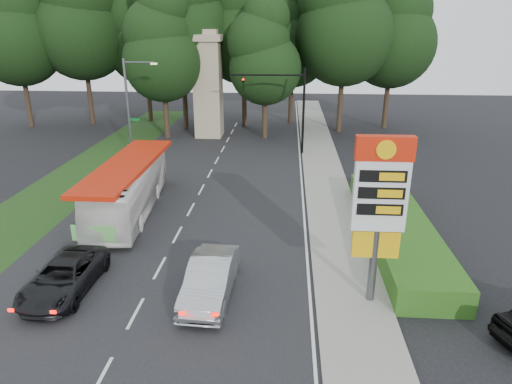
# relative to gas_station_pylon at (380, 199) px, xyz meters

# --- Properties ---
(ground) EXTENTS (120.00, 120.00, 0.00)m
(ground) POSITION_rel_gas_station_pylon_xyz_m (-9.20, -1.99, -4.45)
(ground) COLOR black
(ground) RESTS_ON ground
(road_surface) EXTENTS (14.00, 80.00, 0.02)m
(road_surface) POSITION_rel_gas_station_pylon_xyz_m (-9.20, 10.01, -4.44)
(road_surface) COLOR black
(road_surface) RESTS_ON ground
(sidewalk_right) EXTENTS (3.00, 80.00, 0.12)m
(sidewalk_right) POSITION_rel_gas_station_pylon_xyz_m (-0.70, 10.01, -4.39)
(sidewalk_right) COLOR gray
(sidewalk_right) RESTS_ON ground
(grass_verge_left) EXTENTS (5.00, 50.00, 0.02)m
(grass_verge_left) POSITION_rel_gas_station_pylon_xyz_m (-18.70, 16.01, -4.44)
(grass_verge_left) COLOR #193814
(grass_verge_left) RESTS_ON ground
(hedge) EXTENTS (3.00, 14.00, 1.20)m
(hedge) POSITION_rel_gas_station_pylon_xyz_m (2.30, 6.01, -3.85)
(hedge) COLOR #2B5516
(hedge) RESTS_ON ground
(gas_station_pylon) EXTENTS (2.10, 0.45, 6.85)m
(gas_station_pylon) POSITION_rel_gas_station_pylon_xyz_m (0.00, 0.00, 0.00)
(gas_station_pylon) COLOR #59595E
(gas_station_pylon) RESTS_ON ground
(traffic_signal_mast) EXTENTS (6.10, 0.35, 7.20)m
(traffic_signal_mast) POSITION_rel_gas_station_pylon_xyz_m (-3.52, 22.00, 0.22)
(traffic_signal_mast) COLOR black
(traffic_signal_mast) RESTS_ON ground
(streetlight_signs) EXTENTS (2.75, 0.98, 8.00)m
(streetlight_signs) POSITION_rel_gas_station_pylon_xyz_m (-16.19, 20.01, -0.01)
(streetlight_signs) COLOR #59595E
(streetlight_signs) RESTS_ON ground
(monument) EXTENTS (3.00, 3.00, 10.05)m
(monument) POSITION_rel_gas_station_pylon_xyz_m (-11.20, 28.01, 0.66)
(monument) COLOR tan
(monument) RESTS_ON ground
(tree_far_west) EXTENTS (8.96, 8.96, 17.60)m
(tree_far_west) POSITION_rel_gas_station_pylon_xyz_m (-31.20, 31.01, 6.24)
(tree_far_west) COLOR #2D2116
(tree_far_west) RESTS_ON ground
(tree_west_mid) EXTENTS (9.80, 9.80, 19.25)m
(tree_west_mid) POSITION_rel_gas_station_pylon_xyz_m (-25.20, 33.01, 7.24)
(tree_west_mid) COLOR #2D2116
(tree_west_mid) RESTS_ON ground
(tree_west_near) EXTENTS (8.40, 8.40, 16.50)m
(tree_west_near) POSITION_rel_gas_station_pylon_xyz_m (-19.20, 35.01, 5.57)
(tree_west_near) COLOR #2D2116
(tree_west_near) RESTS_ON ground
(tree_center_left) EXTENTS (10.08, 10.08, 19.80)m
(tree_center_left) POSITION_rel_gas_station_pylon_xyz_m (-14.20, 31.01, 7.57)
(tree_center_left) COLOR #2D2116
(tree_center_left) RESTS_ON ground
(tree_center_right) EXTENTS (9.24, 9.24, 18.15)m
(tree_center_right) POSITION_rel_gas_station_pylon_xyz_m (-8.20, 33.01, 6.57)
(tree_center_right) COLOR #2D2116
(tree_center_right) RESTS_ON ground
(tree_east_near) EXTENTS (8.12, 8.12, 15.95)m
(tree_east_near) POSITION_rel_gas_station_pylon_xyz_m (-3.20, 35.01, 5.23)
(tree_east_near) COLOR #2D2116
(tree_east_near) RESTS_ON ground
(tree_east_mid) EXTENTS (9.52, 9.52, 18.70)m
(tree_east_mid) POSITION_rel_gas_station_pylon_xyz_m (1.80, 31.01, 6.91)
(tree_east_mid) COLOR #2D2116
(tree_east_mid) RESTS_ON ground
(tree_far_east) EXTENTS (8.68, 8.68, 17.05)m
(tree_far_east) POSITION_rel_gas_station_pylon_xyz_m (6.80, 33.01, 5.90)
(tree_far_east) COLOR #2D2116
(tree_far_east) RESTS_ON ground
(tree_monument_left) EXTENTS (7.28, 7.28, 14.30)m
(tree_monument_left) POSITION_rel_gas_station_pylon_xyz_m (-15.20, 27.01, 4.23)
(tree_monument_left) COLOR #2D2116
(tree_monument_left) RESTS_ON ground
(tree_monument_right) EXTENTS (6.72, 6.72, 13.20)m
(tree_monument_right) POSITION_rel_gas_station_pylon_xyz_m (-5.70, 27.51, 3.56)
(tree_monument_right) COLOR #2D2116
(tree_monument_right) RESTS_ON ground
(transit_bus) EXTENTS (3.53, 11.02, 3.02)m
(transit_bus) POSITION_rel_gas_station_pylon_xyz_m (-12.70, 8.52, -2.94)
(transit_bus) COLOR white
(transit_bus) RESTS_ON ground
(sedan_silver) EXTENTS (1.91, 4.99, 1.62)m
(sedan_silver) POSITION_rel_gas_station_pylon_xyz_m (-6.48, -0.06, -3.64)
(sedan_silver) COLOR #AEB1B6
(sedan_silver) RESTS_ON ground
(suv_charcoal) EXTENTS (2.33, 4.97, 1.37)m
(suv_charcoal) POSITION_rel_gas_station_pylon_xyz_m (-12.61, -0.13, -3.76)
(suv_charcoal) COLOR black
(suv_charcoal) RESTS_ON ground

